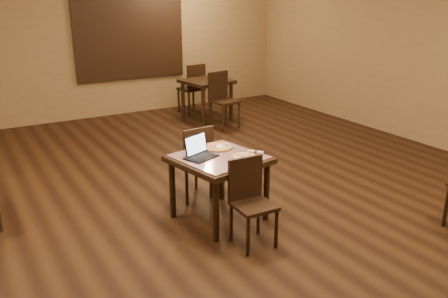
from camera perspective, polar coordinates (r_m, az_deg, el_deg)
ground at (r=6.02m, az=1.56°, el=-6.08°), size 10.00×10.00×0.00m
wall_back at (r=10.11m, az=-13.98°, el=12.27°), size 8.00×0.02×3.00m
mural at (r=10.23m, az=-11.20°, el=12.81°), size 2.34×0.05×1.64m
tiled_table at (r=5.29m, az=-0.59°, el=-1.89°), size 1.08×1.08×0.76m
chair_main_near at (r=4.86m, az=3.13°, el=-5.73°), size 0.41×0.41×0.91m
chair_main_far at (r=5.85m, az=-3.56°, el=-1.18°), size 0.45×0.45×0.95m
laptop at (r=5.23m, az=-3.06°, el=-0.26°), size 0.40×0.38×0.23m
plate at (r=5.22m, az=2.49°, el=-0.92°), size 0.25×0.25×0.01m
pizza_slice at (r=5.21m, az=2.49°, el=-0.75°), size 0.30×0.30×0.02m
pizza_pan at (r=5.51m, az=-0.77°, el=0.12°), size 0.33×0.33×0.01m
pizza_whole at (r=5.51m, az=-0.77°, el=0.26°), size 0.34×0.34×0.02m
spatula at (r=5.50m, az=-0.48°, el=0.32°), size 0.18×0.28×0.01m
napkin_roll at (r=5.34m, az=3.87°, el=-0.35°), size 0.13×0.16×0.04m
other_table_a at (r=9.60m, az=-2.09°, el=7.51°), size 0.98×0.98×0.81m
other_table_a_chair_near at (r=9.08m, az=-0.29°, el=6.36°), size 0.52×0.52×1.05m
other_table_a_chair_far at (r=10.15m, az=-3.70°, el=7.62°), size 0.52×0.52×1.05m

